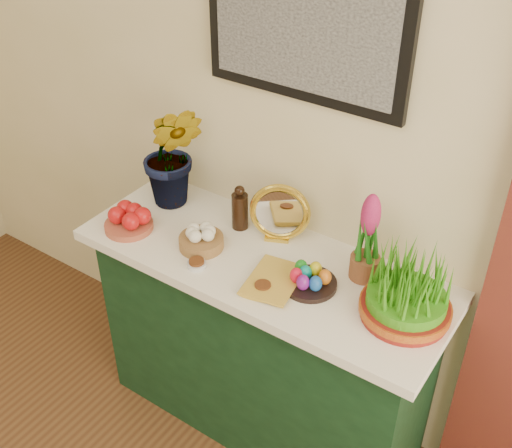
{
  "coord_description": "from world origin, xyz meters",
  "views": [
    {
      "loc": [
        1.07,
        0.48,
        2.34
      ],
      "look_at": [
        0.07,
        1.95,
        1.07
      ],
      "focal_mm": 45.0,
      "sensor_mm": 36.0,
      "label": 1
    }
  ],
  "objects_px": {
    "mirror": "(280,213)",
    "wheatgrass_sabzeh": "(408,291)",
    "sideboard": "(263,348)",
    "book": "(251,273)",
    "hyacinth_green": "(172,138)"
  },
  "relations": [
    {
      "from": "mirror",
      "to": "wheatgrass_sabzeh",
      "type": "height_order",
      "value": "wheatgrass_sabzeh"
    },
    {
      "from": "sideboard",
      "to": "book",
      "type": "relative_size",
      "value": 5.75
    },
    {
      "from": "hyacinth_green",
      "to": "mirror",
      "type": "height_order",
      "value": "hyacinth_green"
    },
    {
      "from": "mirror",
      "to": "book",
      "type": "bearing_deg",
      "value": -80.06
    },
    {
      "from": "hyacinth_green",
      "to": "book",
      "type": "distance_m",
      "value": 0.63
    },
    {
      "from": "wheatgrass_sabzeh",
      "to": "book",
      "type": "bearing_deg",
      "value": -167.41
    },
    {
      "from": "sideboard",
      "to": "hyacinth_green",
      "type": "bearing_deg",
      "value": 168.18
    },
    {
      "from": "mirror",
      "to": "wheatgrass_sabzeh",
      "type": "bearing_deg",
      "value": -13.32
    },
    {
      "from": "sideboard",
      "to": "wheatgrass_sabzeh",
      "type": "height_order",
      "value": "wheatgrass_sabzeh"
    },
    {
      "from": "sideboard",
      "to": "hyacinth_green",
      "type": "relative_size",
      "value": 2.2
    },
    {
      "from": "mirror",
      "to": "hyacinth_green",
      "type": "bearing_deg",
      "value": -176.07
    },
    {
      "from": "book",
      "to": "hyacinth_green",
      "type": "bearing_deg",
      "value": 147.96
    },
    {
      "from": "sideboard",
      "to": "mirror",
      "type": "relative_size",
      "value": 5.63
    },
    {
      "from": "wheatgrass_sabzeh",
      "to": "hyacinth_green",
      "type": "bearing_deg",
      "value": 174.45
    },
    {
      "from": "sideboard",
      "to": "hyacinth_green",
      "type": "xyz_separation_m",
      "value": [
        -0.5,
        0.1,
        0.76
      ]
    }
  ]
}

